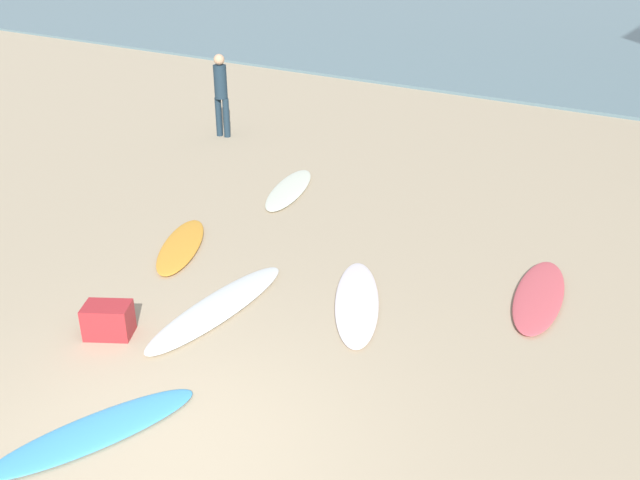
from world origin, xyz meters
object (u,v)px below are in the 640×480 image
object	(u,v)px
surfboard_3	(289,189)
surfboard_6	(539,296)
surfboard_2	(96,431)
beach_cooler	(108,320)
beachgoer_near	(221,91)
surfboard_5	(218,307)
surfboard_4	(181,246)
surfboard_0	(357,302)

from	to	relation	value
surfboard_3	surfboard_6	world-z (taller)	surfboard_6
surfboard_2	beach_cooler	world-z (taller)	beach_cooler
surfboard_6	beachgoer_near	distance (m)	8.78
beachgoer_near	beach_cooler	bearing A→B (deg)	-65.99
surfboard_2	surfboard_5	xyz separation A→B (m)	(-0.53, 2.39, 0.01)
surfboard_4	beachgoer_near	xyz separation A→B (m)	(-3.19, 4.71, 0.97)
surfboard_3	beach_cooler	bearing A→B (deg)	81.94
surfboard_4	surfboard_6	distance (m)	5.13
surfboard_3	beachgoer_near	xyz separation A→B (m)	(-3.18, 1.93, 0.98)
surfboard_2	beachgoer_near	xyz separation A→B (m)	(-5.35, 8.14, 0.98)
surfboard_2	surfboard_4	distance (m)	4.05
surfboard_0	surfboard_4	bearing A→B (deg)	151.12
surfboard_0	surfboard_2	bearing A→B (deg)	-133.55
surfboard_3	surfboard_5	xyz separation A→B (m)	(1.64, -3.81, 0.01)
surfboard_4	surfboard_6	world-z (taller)	surfboard_6
surfboard_2	surfboard_4	xyz separation A→B (m)	(-2.16, 3.43, 0.01)
surfboard_5	beachgoer_near	bearing A→B (deg)	-51.12
surfboard_4	beach_cooler	size ratio (longest dim) A/B	3.53
surfboard_2	surfboard_4	size ratio (longest dim) A/B	1.07
surfboard_5	surfboard_6	xyz separation A→B (m)	(3.29, 2.51, -0.00)
surfboard_0	surfboard_2	size ratio (longest dim) A/B	1.05
surfboard_0	surfboard_2	world-z (taller)	surfboard_2
surfboard_0	beachgoer_near	bearing A→B (deg)	113.34
surfboard_4	surfboard_5	bearing A→B (deg)	117.11
surfboard_3	beachgoer_near	world-z (taller)	beachgoer_near
surfboard_4	beachgoer_near	distance (m)	5.77
beachgoer_near	surfboard_4	bearing A→B (deg)	-62.75
surfboard_2	surfboard_6	world-z (taller)	surfboard_6
surfboard_3	beach_cooler	world-z (taller)	beach_cooler
beachgoer_near	surfboard_2	bearing A→B (deg)	-63.58
beachgoer_near	beach_cooler	distance (m)	8.06
beach_cooler	surfboard_5	bearing A→B (deg)	58.35
surfboard_5	surfboard_4	bearing A→B (deg)	-33.69
surfboard_3	beach_cooler	distance (m)	5.04
surfboard_0	surfboard_4	world-z (taller)	surfboard_4
surfboard_3	beach_cooler	size ratio (longest dim) A/B	3.90
surfboard_4	surfboard_5	world-z (taller)	surfboard_5
surfboard_0	surfboard_6	distance (m)	2.37
surfboard_6	beach_cooler	size ratio (longest dim) A/B	3.82
surfboard_4	surfboard_3	bearing A→B (deg)	-120.05
surfboard_5	beach_cooler	size ratio (longest dim) A/B	4.66
surfboard_5	surfboard_2	bearing A→B (deg)	101.47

